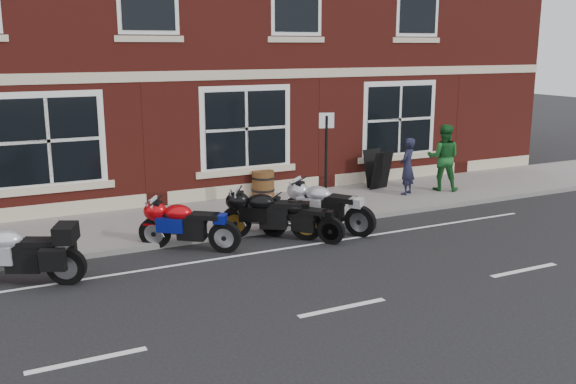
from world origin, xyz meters
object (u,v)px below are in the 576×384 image
Objects in this scene: moto_touring_silver at (17,251)px; moto_sport_black at (269,212)px; moto_naked_black at (301,217)px; a_board_sign at (378,169)px; moto_sport_red at (188,224)px; parking_sign at (326,158)px; moto_sport_silver at (327,205)px; pedestrian_right at (443,157)px; barrel_planter at (263,184)px; pedestrian_left at (407,166)px.

moto_sport_black is at bearing -57.16° from moto_touring_silver.
moto_naked_black is 5.22m from a_board_sign.
moto_sport_black reaches higher than moto_sport_red.
parking_sign is (1.14, 0.93, 1.07)m from moto_naked_black.
pedestrian_right is at bearing -12.41° from moto_sport_silver.
barrel_planter is (6.47, 3.83, -0.14)m from moto_touring_silver.
a_board_sign is at bearing -107.32° from pedestrian_left.
parking_sign is at bearing 29.93° from moto_sport_silver.
pedestrian_right reaches higher than moto_sport_red.
barrel_planter is (3.18, 3.27, -0.09)m from moto_sport_red.
moto_sport_red is 1.63× the size of a_board_sign.
moto_touring_silver is 10.40m from a_board_sign.
parking_sign is (0.38, -2.75, 1.10)m from barrel_planter.
barrel_planter is (1.33, 3.27, -0.11)m from moto_sport_black.
parking_sign reaches higher than moto_sport_black.
moto_sport_red is 2.45m from moto_naked_black.
parking_sign is at bearing -54.38° from moto_touring_silver.
pedestrian_right is 1.69× the size of a_board_sign.
moto_sport_silver is at bearing -5.20° from pedestrian_left.
moto_sport_black reaches higher than moto_naked_black.
moto_sport_silver is 0.92m from moto_naked_black.
barrel_planter is (-3.39, 0.51, -0.20)m from a_board_sign.
moto_sport_black is 2.05m from parking_sign.
moto_naked_black is (5.71, 0.15, -0.10)m from moto_touring_silver.
pedestrian_right is at bearing -40.19° from moto_sport_red.
moto_sport_silver is at bearing -88.54° from barrel_planter.
moto_sport_silver is 3.33m from barrel_planter.
moto_sport_silver is (3.26, -0.06, 0.04)m from moto_sport_red.
moto_touring_silver reaches higher than barrel_planter.
moto_sport_red is at bearing -155.82° from parking_sign.
moto_sport_red is 0.92× the size of moto_sport_black.
pedestrian_left is 0.84× the size of pedestrian_right.
moto_touring_silver reaches higher than moto_sport_red.
parking_sign is at bearing 54.30° from pedestrian_right.
moto_naked_black is at bearing -61.81° from moto_touring_silver.
moto_sport_silver is at bearing 59.70° from pedestrian_right.
pedestrian_left is 0.63× the size of parking_sign.
moto_sport_silver is 1.09× the size of pedestrian_right.
moto_sport_red is 0.96× the size of pedestrian_right.
parking_sign is at bearing -43.87° from moto_sport_red.
pedestrian_right reaches higher than a_board_sign.
pedestrian_left is (4.41, 2.13, 0.40)m from moto_naked_black.
moto_touring_silver is at bearing 142.66° from moto_naked_black.
barrel_planter is 0.28× the size of parking_sign.
moto_sport_silver is (6.55, 0.50, -0.01)m from moto_touring_silver.
pedestrian_left is 1.25m from pedestrian_right.
pedestrian_right is at bearing -17.64° from barrel_planter.
moto_sport_red is 8.26m from pedestrian_right.
pedestrian_left reaches higher than moto_sport_red.
moto_sport_silver is at bearing -16.38° from moto_naked_black.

